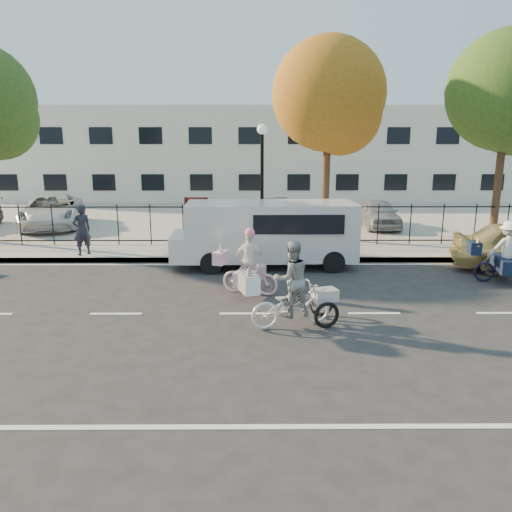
{
  "coord_description": "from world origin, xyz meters",
  "views": [
    {
      "loc": [
        0.18,
        -10.97,
        3.93
      ],
      "look_at": [
        0.26,
        1.2,
        1.1
      ],
      "focal_mm": 35.0,
      "sensor_mm": 36.0,
      "label": 1
    }
  ],
  "objects_px": {
    "white_van": "(267,231)",
    "pedestrian": "(82,230)",
    "lamppost": "(262,164)",
    "lot_car_c": "(274,213)",
    "zebra_trike": "(292,294)",
    "unicorn_bike": "(249,270)",
    "lot_car_b": "(52,211)",
    "lot_car_d": "(378,213)",
    "bull_bike": "(506,258)"
  },
  "relations": [
    {
      "from": "white_van",
      "to": "pedestrian",
      "type": "bearing_deg",
      "value": 168.73
    },
    {
      "from": "lamppost",
      "to": "lot_car_c",
      "type": "xyz_separation_m",
      "value": [
        0.6,
        4.18,
        -2.33
      ]
    },
    {
      "from": "lamppost",
      "to": "zebra_trike",
      "type": "bearing_deg",
      "value": -86.2
    },
    {
      "from": "lot_car_c",
      "to": "white_van",
      "type": "bearing_deg",
      "value": -106.55
    },
    {
      "from": "zebra_trike",
      "to": "unicorn_bike",
      "type": "bearing_deg",
      "value": 4.08
    },
    {
      "from": "lot_car_b",
      "to": "zebra_trike",
      "type": "bearing_deg",
      "value": -65.87
    },
    {
      "from": "white_van",
      "to": "lot_car_d",
      "type": "xyz_separation_m",
      "value": [
        5.08,
        6.43,
        -0.36
      ]
    },
    {
      "from": "lamppost",
      "to": "unicorn_bike",
      "type": "bearing_deg",
      "value": -94.66
    },
    {
      "from": "unicorn_bike",
      "to": "lot_car_b",
      "type": "distance_m",
      "value": 12.98
    },
    {
      "from": "bull_bike",
      "to": "pedestrian",
      "type": "distance_m",
      "value": 13.16
    },
    {
      "from": "lot_car_c",
      "to": "pedestrian",
      "type": "bearing_deg",
      "value": -153.08
    },
    {
      "from": "pedestrian",
      "to": "lot_car_c",
      "type": "xyz_separation_m",
      "value": [
        6.66,
        5.46,
        -0.22
      ]
    },
    {
      "from": "pedestrian",
      "to": "lot_car_b",
      "type": "height_order",
      "value": "pedestrian"
    },
    {
      "from": "unicorn_bike",
      "to": "lot_car_d",
      "type": "distance_m",
      "value": 10.96
    },
    {
      "from": "bull_bike",
      "to": "white_van",
      "type": "distance_m",
      "value": 6.92
    },
    {
      "from": "lot_car_d",
      "to": "zebra_trike",
      "type": "bearing_deg",
      "value": -112.12
    },
    {
      "from": "pedestrian",
      "to": "lot_car_c",
      "type": "relative_size",
      "value": 0.44
    },
    {
      "from": "bull_bike",
      "to": "lot_car_b",
      "type": "relative_size",
      "value": 0.37
    },
    {
      "from": "zebra_trike",
      "to": "lot_car_c",
      "type": "height_order",
      "value": "zebra_trike"
    },
    {
      "from": "lamppost",
      "to": "unicorn_bike",
      "type": "xyz_separation_m",
      "value": [
        -0.43,
        -5.25,
        -2.46
      ]
    },
    {
      "from": "white_van",
      "to": "lot_car_c",
      "type": "bearing_deg",
      "value": 83.96
    },
    {
      "from": "lot_car_c",
      "to": "zebra_trike",
      "type": "bearing_deg",
      "value": -102.93
    },
    {
      "from": "lamppost",
      "to": "white_van",
      "type": "bearing_deg",
      "value": -86.61
    },
    {
      "from": "lamppost",
      "to": "unicorn_bike",
      "type": "distance_m",
      "value": 5.82
    },
    {
      "from": "white_van",
      "to": "bull_bike",
      "type": "bearing_deg",
      "value": -18.01
    },
    {
      "from": "unicorn_bike",
      "to": "pedestrian",
      "type": "bearing_deg",
      "value": 74.39
    },
    {
      "from": "white_van",
      "to": "lot_car_b",
      "type": "relative_size",
      "value": 1.11
    },
    {
      "from": "zebra_trike",
      "to": "lot_car_c",
      "type": "xyz_separation_m",
      "value": [
        0.1,
        11.77,
        0.06
      ]
    },
    {
      "from": "lot_car_c",
      "to": "lot_car_d",
      "type": "distance_m",
      "value": 4.62
    },
    {
      "from": "unicorn_bike",
      "to": "lot_car_d",
      "type": "xyz_separation_m",
      "value": [
        5.65,
        9.39,
        0.12
      ]
    },
    {
      "from": "bull_bike",
      "to": "white_van",
      "type": "bearing_deg",
      "value": 84.25
    },
    {
      "from": "unicorn_bike",
      "to": "pedestrian",
      "type": "distance_m",
      "value": 6.9
    },
    {
      "from": "white_van",
      "to": "lot_car_b",
      "type": "bearing_deg",
      "value": 143.05
    },
    {
      "from": "lot_car_c",
      "to": "lot_car_d",
      "type": "bearing_deg",
      "value": -13.03
    },
    {
      "from": "unicorn_bike",
      "to": "lot_car_c",
      "type": "distance_m",
      "value": 9.49
    },
    {
      "from": "lamppost",
      "to": "white_van",
      "type": "height_order",
      "value": "lamppost"
    },
    {
      "from": "bull_bike",
      "to": "lot_car_c",
      "type": "distance_m",
      "value": 10.41
    },
    {
      "from": "white_van",
      "to": "pedestrian",
      "type": "relative_size",
      "value": 3.4
    },
    {
      "from": "bull_bike",
      "to": "lot_car_b",
      "type": "height_order",
      "value": "bull_bike"
    },
    {
      "from": "white_van",
      "to": "lot_car_d",
      "type": "relative_size",
      "value": 1.59
    },
    {
      "from": "zebra_trike",
      "to": "lot_car_d",
      "type": "height_order",
      "value": "zebra_trike"
    },
    {
      "from": "lamppost",
      "to": "bull_bike",
      "type": "xyz_separation_m",
      "value": [
        6.77,
        -4.21,
        -2.41
      ]
    },
    {
      "from": "white_van",
      "to": "lot_car_d",
      "type": "distance_m",
      "value": 8.21
    },
    {
      "from": "lot_car_d",
      "to": "lot_car_b",
      "type": "bearing_deg",
      "value": 179.26
    },
    {
      "from": "lot_car_d",
      "to": "unicorn_bike",
      "type": "bearing_deg",
      "value": -121.23
    },
    {
      "from": "lot_car_b",
      "to": "white_van",
      "type": "bearing_deg",
      "value": -50.31
    },
    {
      "from": "white_van",
      "to": "lot_car_b",
      "type": "distance_m",
      "value": 11.46
    },
    {
      "from": "bull_bike",
      "to": "zebra_trike",
      "type": "bearing_deg",
      "value": 128.63
    },
    {
      "from": "white_van",
      "to": "lot_car_c",
      "type": "distance_m",
      "value": 6.51
    },
    {
      "from": "lamppost",
      "to": "pedestrian",
      "type": "relative_size",
      "value": 2.54
    }
  ]
}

